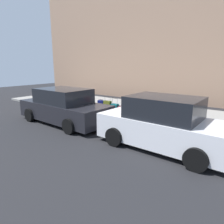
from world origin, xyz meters
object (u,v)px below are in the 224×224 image
(suitcase_silver_3, at_px, (137,113))
(parked_car_charcoal_1, at_px, (64,107))
(suitcase_olive_0, at_px, (163,117))
(suitcase_navy_8, at_px, (101,107))
(suitcase_navy_1, at_px, (154,115))
(suitcase_teal_6, at_px, (115,110))
(suitcase_olive_7, at_px, (107,108))
(bollard_post, at_px, (85,104))
(parking_meter, at_px, (197,109))
(parked_car_white_0, at_px, (163,124))
(suitcase_maroon_5, at_px, (122,112))
(suitcase_red_2, at_px, (146,113))
(suitcase_black_4, at_px, (130,112))
(fire_hydrant, at_px, (93,104))

(suitcase_silver_3, bearing_deg, parked_car_charcoal_1, 37.44)
(suitcase_olive_0, relative_size, suitcase_navy_8, 1.10)
(suitcase_silver_3, xyz_separation_m, suitcase_navy_8, (2.23, 0.05, 0.05))
(suitcase_navy_1, relative_size, suitcase_teal_6, 0.96)
(suitcase_olive_0, distance_m, suitcase_silver_3, 1.31)
(suitcase_navy_1, distance_m, suitcase_olive_7, 2.66)
(suitcase_teal_6, bearing_deg, bollard_post, 3.99)
(suitcase_navy_1, xyz_separation_m, suitcase_navy_8, (3.10, 0.10, 0.03))
(suitcase_teal_6, height_order, bollard_post, suitcase_teal_6)
(parking_meter, relative_size, parked_car_white_0, 0.29)
(suitcase_olive_7, bearing_deg, suitcase_navy_8, 0.90)
(suitcase_maroon_5, distance_m, suitcase_teal_6, 0.45)
(suitcase_olive_0, xyz_separation_m, suitcase_navy_8, (3.53, 0.02, 0.03))
(suitcase_olive_7, bearing_deg, suitcase_maroon_5, -174.67)
(suitcase_red_2, height_order, suitcase_navy_8, suitcase_red_2)
(suitcase_silver_3, relative_size, suitcase_olive_7, 0.93)
(suitcase_olive_0, relative_size, suitcase_silver_3, 0.95)
(suitcase_olive_0, bearing_deg, suitcase_black_4, -2.83)
(suitcase_maroon_5, bearing_deg, suitcase_black_4, -178.37)
(suitcase_olive_0, distance_m, fire_hydrant, 4.18)
(suitcase_red_2, xyz_separation_m, parked_car_charcoal_1, (3.22, 2.20, 0.24))
(suitcase_silver_3, height_order, parked_car_charcoal_1, parked_car_charcoal_1)
(suitcase_olive_7, relative_size, suitcase_navy_8, 1.24)
(parked_car_white_0, bearing_deg, bollard_post, -19.97)
(suitcase_olive_0, bearing_deg, suitcase_navy_8, 0.27)
(suitcase_silver_3, distance_m, suitcase_olive_7, 1.79)
(parking_meter, bearing_deg, suitcase_teal_6, 3.77)
(suitcase_navy_1, height_order, suitcase_silver_3, suitcase_silver_3)
(suitcase_maroon_5, distance_m, suitcase_olive_7, 0.90)
(bollard_post, bearing_deg, parked_car_white_0, 160.03)
(parked_car_charcoal_1, bearing_deg, parked_car_white_0, 180.00)
(suitcase_olive_0, xyz_separation_m, suitcase_teal_6, (2.65, -0.04, -0.02))
(suitcase_red_2, bearing_deg, parked_car_white_0, 128.21)
(suitcase_maroon_5, xyz_separation_m, suitcase_olive_7, (0.89, 0.08, 0.11))
(suitcase_black_4, bearing_deg, bollard_post, 3.70)
(suitcase_maroon_5, xyz_separation_m, parking_meter, (-3.50, -0.22, 0.57))
(fire_hydrant, distance_m, bollard_post, 0.50)
(suitcase_red_2, bearing_deg, suitcase_navy_8, 2.34)
(suitcase_maroon_5, distance_m, parked_car_charcoal_1, 2.91)
(parking_meter, height_order, parked_car_charcoal_1, parked_car_charcoal_1)
(suitcase_black_4, distance_m, parked_car_white_0, 3.41)
(suitcase_silver_3, relative_size, suitcase_teal_6, 0.96)
(parked_car_white_0, bearing_deg, suitcase_navy_1, -59.47)
(suitcase_black_4, relative_size, fire_hydrant, 1.06)
(suitcase_navy_8, bearing_deg, parked_car_charcoal_1, 74.92)
(suitcase_navy_1, height_order, suitcase_red_2, suitcase_navy_1)
(suitcase_red_2, distance_m, suitcase_maroon_5, 1.34)
(suitcase_red_2, distance_m, parked_car_charcoal_1, 3.91)
(suitcase_olive_0, height_order, suitcase_olive_7, suitcase_olive_7)
(suitcase_teal_6, height_order, parking_meter, parking_meter)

